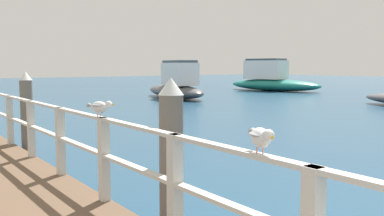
{
  "coord_description": "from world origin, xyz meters",
  "views": [
    {
      "loc": [
        -0.8,
        0.7,
        2.22
      ],
      "look_at": [
        3.42,
        6.48,
        1.5
      ],
      "focal_mm": 39.84,
      "sensor_mm": 36.0,
      "label": 1
    }
  ],
  "objects_px": {
    "boat_0": "(176,86)",
    "seagull_background": "(100,106)",
    "boat_2": "(271,80)",
    "dock_piling_far": "(27,117)",
    "dock_piling_near": "(171,167)",
    "seagull_foreground": "(261,137)"
  },
  "relations": [
    {
      "from": "dock_piling_far",
      "to": "seagull_background",
      "type": "height_order",
      "value": "dock_piling_far"
    },
    {
      "from": "boat_2",
      "to": "dock_piling_far",
      "type": "bearing_deg",
      "value": -157.52
    },
    {
      "from": "dock_piling_far",
      "to": "seagull_background",
      "type": "distance_m",
      "value": 4.95
    },
    {
      "from": "dock_piling_far",
      "to": "seagull_background",
      "type": "relative_size",
      "value": 4.47
    },
    {
      "from": "seagull_background",
      "to": "boat_0",
      "type": "xyz_separation_m",
      "value": [
        13.87,
        18.73,
        -0.84
      ]
    },
    {
      "from": "boat_0",
      "to": "seagull_background",
      "type": "bearing_deg",
      "value": 63.09
    },
    {
      "from": "boat_0",
      "to": "dock_piling_far",
      "type": "bearing_deg",
      "value": 55.33
    },
    {
      "from": "seagull_foreground",
      "to": "boat_0",
      "type": "xyz_separation_m",
      "value": [
        13.88,
        21.65,
        -0.84
      ]
    },
    {
      "from": "dock_piling_far",
      "to": "boat_0",
      "type": "relative_size",
      "value": 0.28
    },
    {
      "from": "seagull_foreground",
      "to": "boat_2",
      "type": "distance_m",
      "value": 34.93
    },
    {
      "from": "dock_piling_near",
      "to": "seagull_background",
      "type": "bearing_deg",
      "value": 108.81
    },
    {
      "from": "boat_0",
      "to": "dock_piling_near",
      "type": "bearing_deg",
      "value": 65.39
    },
    {
      "from": "dock_piling_far",
      "to": "seagull_background",
      "type": "xyz_separation_m",
      "value": [
        -0.38,
        -4.9,
        0.64
      ]
    },
    {
      "from": "dock_piling_far",
      "to": "seagull_background",
      "type": "bearing_deg",
      "value": -94.41
    },
    {
      "from": "dock_piling_far",
      "to": "boat_0",
      "type": "xyz_separation_m",
      "value": [
        13.49,
        13.83,
        -0.2
      ]
    },
    {
      "from": "seagull_foreground",
      "to": "boat_0",
      "type": "height_order",
      "value": "boat_0"
    },
    {
      "from": "seagull_background",
      "to": "boat_0",
      "type": "distance_m",
      "value": 23.32
    },
    {
      "from": "dock_piling_near",
      "to": "seagull_foreground",
      "type": "distance_m",
      "value": 1.95
    },
    {
      "from": "dock_piling_far",
      "to": "boat_2",
      "type": "height_order",
      "value": "boat_2"
    },
    {
      "from": "dock_piling_far",
      "to": "seagull_foreground",
      "type": "relative_size",
      "value": 4.71
    },
    {
      "from": "dock_piling_near",
      "to": "dock_piling_far",
      "type": "height_order",
      "value": "same"
    },
    {
      "from": "seagull_background",
      "to": "boat_0",
      "type": "bearing_deg",
      "value": -144.38
    }
  ]
}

